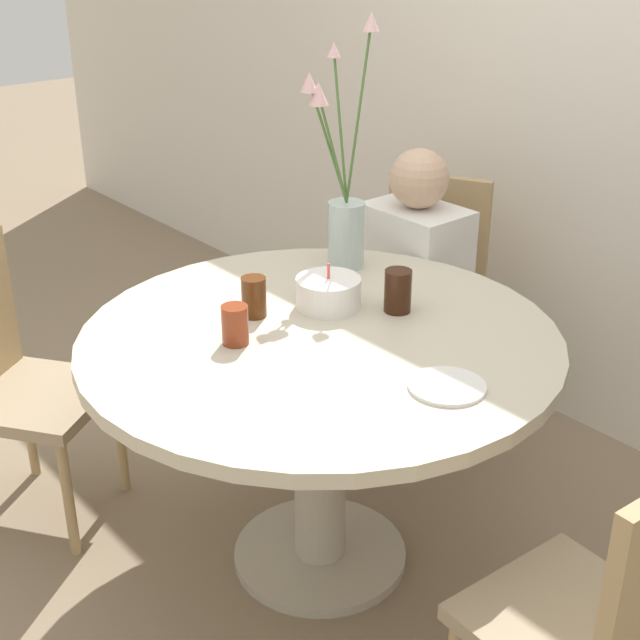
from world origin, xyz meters
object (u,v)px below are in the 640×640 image
Objects in this scene: person_guest at (413,306)px; chair_near_front at (10,370)px; side_plate at (447,386)px; birthday_cake at (328,293)px; flower_vase at (344,207)px; drink_glass_0 at (235,325)px; chair_far_back at (427,287)px; drink_glass_2 at (254,297)px; drink_glass_1 at (398,291)px; chair_left_flank at (611,618)px.

chair_near_front is at bearing -108.95° from person_guest.
side_plate is at bearing -41.83° from person_guest.
person_guest is (-0.24, 0.60, -0.30)m from birthday_cake.
chair_near_front is at bearing -153.85° from side_plate.
flower_vase is 0.63m from drink_glass_0.
chair_far_back reaches higher than birthday_cake.
drink_glass_2 is (0.59, 0.49, 0.30)m from chair_near_front.
drink_glass_1 is (-0.39, 0.22, 0.06)m from side_plate.
person_guest reaches higher than birthday_cake.
flower_vase reaches higher than chair_far_back.
flower_vase is at bearing -84.59° from person_guest.
birthday_cake is 1.75× the size of drink_glass_0.
side_plate is at bearing -70.63° from chair_far_back.
drink_glass_0 is at bearing -52.64° from drink_glass_2.
chair_left_flank is at bearing -10.58° from side_plate.
chair_near_front is 8.56× the size of drink_glass_0.
drink_glass_0 is (0.02, -0.33, 0.01)m from birthday_cake.
person_guest is at bearing 100.68° from drink_glass_2.
flower_vase is 6.23× the size of drink_glass_1.
chair_near_front is 1.84m from chair_left_flank.
drink_glass_1 is at bearing 74.63° from drink_glass_0.
chair_far_back is at bearing -120.19° from chair_left_flank.
chair_near_front is at bearing -130.45° from chair_far_back.
side_plate is 1.53× the size of drink_glass_1.
birthday_cake reaches higher than drink_glass_0.
chair_left_flank is 1.12m from drink_glass_0.
person_guest reaches higher than chair_far_back.
drink_glass_2 is (-0.62, -0.11, 0.05)m from side_plate.
person_guest is (0.44, 1.29, -0.01)m from chair_near_front.
chair_far_back is 1.68m from chair_left_flank.
chair_far_back reaches higher than drink_glass_0.
chair_left_flank is at bearing -59.81° from chair_far_back.
person_guest is (-1.33, 0.80, -0.01)m from chair_left_flank.
drink_glass_2 is (-1.18, -0.00, 0.30)m from chair_left_flank.
side_plate is 1.64× the size of drink_glass_2.
chair_near_front is 0.85× the size of person_guest.
person_guest is at bearing 129.10° from drink_glass_1.
chair_left_flank reaches higher than drink_glass_2.
birthday_cake reaches higher than side_plate.
drink_glass_1 reaches higher than drink_glass_0.
birthday_cake is at bearing -138.18° from drink_glass_1.
drink_glass_0 is at bearing -68.78° from flower_vase.
drink_glass_1 is at bearing 150.53° from side_plate.
chair_near_front is 1.01m from birthday_cake.
person_guest is at bearing -53.91° from chair_near_front.
drink_glass_0 is 0.17m from drink_glass_2.
side_plate is 0.45m from drink_glass_1.
person_guest is (-0.03, 0.37, -0.45)m from flower_vase.
birthday_cake is 0.21m from drink_glass_2.
person_guest is at bearing -117.21° from chair_left_flank.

